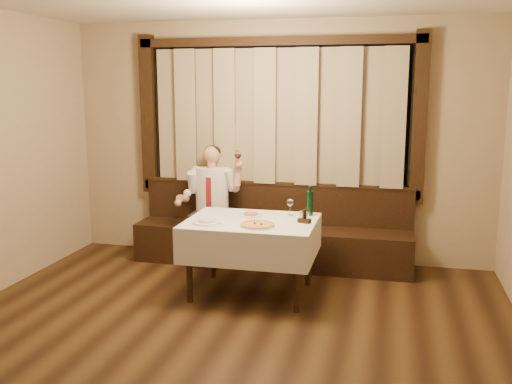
% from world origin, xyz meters
% --- Properties ---
extents(room, '(5.01, 6.01, 2.81)m').
position_xyz_m(room, '(-0.00, 0.97, 1.50)').
color(room, black).
rests_on(room, ground).
extents(banquette, '(3.20, 0.61, 0.94)m').
position_xyz_m(banquette, '(0.00, 2.72, 0.31)').
color(banquette, black).
rests_on(banquette, ground).
extents(dining_table, '(1.27, 0.97, 0.76)m').
position_xyz_m(dining_table, '(0.00, 1.70, 0.65)').
color(dining_table, black).
rests_on(dining_table, ground).
extents(pizza, '(0.34, 0.34, 0.04)m').
position_xyz_m(pizza, '(0.12, 1.46, 0.77)').
color(pizza, white).
rests_on(pizza, dining_table).
extents(pasta_red, '(0.24, 0.24, 0.08)m').
position_xyz_m(pasta_red, '(-0.05, 1.87, 0.79)').
color(pasta_red, white).
rests_on(pasta_red, dining_table).
extents(pasta_cream, '(0.27, 0.27, 0.09)m').
position_xyz_m(pasta_cream, '(-0.38, 1.47, 0.79)').
color(pasta_cream, white).
rests_on(pasta_cream, dining_table).
extents(green_bottle, '(0.07, 0.07, 0.31)m').
position_xyz_m(green_bottle, '(0.53, 2.04, 0.89)').
color(green_bottle, '#0E431E').
rests_on(green_bottle, dining_table).
extents(table_wine_glass, '(0.07, 0.07, 0.17)m').
position_xyz_m(table_wine_glass, '(0.34, 1.98, 0.88)').
color(table_wine_glass, white).
rests_on(table_wine_glass, dining_table).
extents(cruet_caddy, '(0.14, 0.10, 0.13)m').
position_xyz_m(cruet_caddy, '(0.52, 1.71, 0.80)').
color(cruet_caddy, black).
rests_on(cruet_caddy, dining_table).
extents(seated_man, '(0.74, 0.55, 1.37)m').
position_xyz_m(seated_man, '(-0.72, 2.63, 0.80)').
color(seated_man, black).
rests_on(seated_man, ground).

